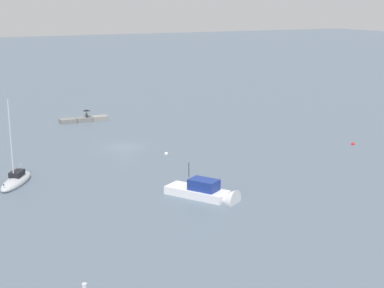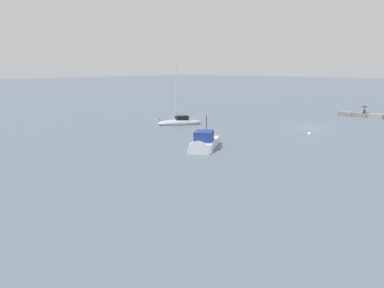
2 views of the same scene
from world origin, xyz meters
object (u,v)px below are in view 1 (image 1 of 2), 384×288
at_px(motorboat_white_near, 208,194).
at_px(mooring_buoy_mid, 166,154).
at_px(person_seated_grey_left, 87,116).
at_px(umbrella_open_black, 86,110).
at_px(mooring_buoy_near, 353,144).
at_px(sailboat_grey_mid, 16,181).

xyz_separation_m(motorboat_white_near, mooring_buoy_mid, (-3.16, -16.69, -0.36)).
xyz_separation_m(person_seated_grey_left, umbrella_open_black, (0.00, 0.02, 0.85)).
relative_size(person_seated_grey_left, mooring_buoy_near, 1.55).
distance_m(umbrella_open_black, sailboat_grey_mid, 32.11).
distance_m(umbrella_open_black, mooring_buoy_near, 40.89).
height_order(person_seated_grey_left, umbrella_open_black, umbrella_open_black).
relative_size(umbrella_open_black, mooring_buoy_near, 2.68).
distance_m(mooring_buoy_near, mooring_buoy_mid, 24.97).
distance_m(person_seated_grey_left, mooring_buoy_near, 40.88).
xyz_separation_m(person_seated_grey_left, mooring_buoy_near, (-26.95, 30.72, -0.83)).
bearing_deg(motorboat_white_near, sailboat_grey_mid, -71.41).
bearing_deg(mooring_buoy_near, sailboat_grey_mid, -3.80).
bearing_deg(mooring_buoy_mid, motorboat_white_near, 79.29).
bearing_deg(umbrella_open_black, person_seated_grey_left, -106.48).
xyz_separation_m(umbrella_open_black, sailboat_grey_mid, (15.90, 27.86, -1.44)).
distance_m(person_seated_grey_left, motorboat_white_near, 40.86).
bearing_deg(umbrella_open_black, mooring_buoy_mid, 96.75).
bearing_deg(motorboat_white_near, person_seated_grey_left, -122.08).
height_order(sailboat_grey_mid, mooring_buoy_near, sailboat_grey_mid).
height_order(motorboat_white_near, mooring_buoy_near, motorboat_white_near).
bearing_deg(mooring_buoy_near, mooring_buoy_mid, -15.23).
height_order(umbrella_open_black, sailboat_grey_mid, sailboat_grey_mid).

